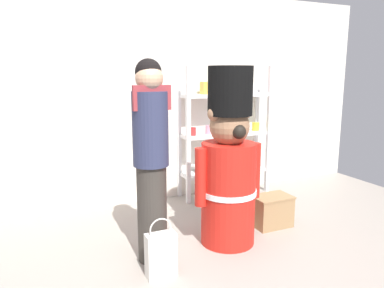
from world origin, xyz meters
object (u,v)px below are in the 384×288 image
at_px(shopping_bag, 161,254).
at_px(display_crate, 272,211).
at_px(merchandise_shelf, 225,131).
at_px(person_shopper, 151,156).
at_px(teddy_bear_guard, 229,166).

height_order(shopping_bag, display_crate, shopping_bag).
bearing_deg(merchandise_shelf, person_shopper, -137.60).
distance_m(person_shopper, display_crate, 1.59).
bearing_deg(person_shopper, merchandise_shelf, 42.40).
bearing_deg(shopping_bag, teddy_bear_guard, 22.09).
distance_m(merchandise_shelf, teddy_bear_guard, 1.47).
relative_size(person_shopper, shopping_bag, 3.49).
bearing_deg(teddy_bear_guard, merchandise_shelf, 62.24).
bearing_deg(teddy_bear_guard, person_shopper, -178.04).
distance_m(shopping_bag, display_crate, 1.48).
xyz_separation_m(shopping_bag, display_crate, (1.41, 0.46, -0.02)).
bearing_deg(shopping_bag, display_crate, 18.12).
bearing_deg(merchandise_shelf, display_crate, -93.23).
bearing_deg(shopping_bag, person_shopper, 84.49).
distance_m(merchandise_shelf, person_shopper, 1.96).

